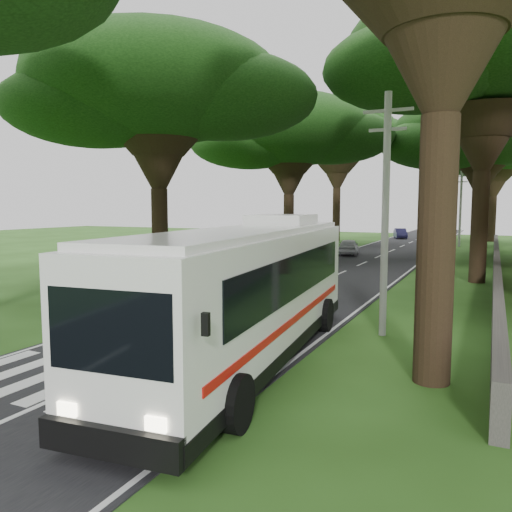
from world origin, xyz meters
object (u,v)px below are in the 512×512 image
object	(u,v)px
distant_car_b	(400,233)
distant_car_c	(445,233)
pole_far	(461,207)
distant_car_a	(348,247)
coach_bus	(250,290)
pole_near	(385,211)
pole_mid	(443,208)
pedestrian	(208,271)

from	to	relation	value
distant_car_b	distant_car_c	size ratio (longest dim) A/B	0.83
distant_car_b	distant_car_c	xyz separation A→B (m)	(5.34, 1.76, 0.04)
pole_far	distant_car_b	size ratio (longest dim) A/B	2.02
distant_car_b	distant_car_a	bearing A→B (deg)	-107.74
coach_bus	distant_car_b	size ratio (longest dim) A/B	3.25
pole_near	distant_car_b	xyz separation A→B (m)	(-7.84, 50.72, -3.50)
distant_car_b	distant_car_c	bearing A→B (deg)	1.44
pole_mid	distant_car_a	world-z (taller)	pole_mid
distant_car_b	pedestrian	bearing A→B (deg)	-110.47
pole_far	pedestrian	distance (m)	35.37
coach_bus	pedestrian	bearing A→B (deg)	120.21
pole_far	pedestrian	size ratio (longest dim) A/B	5.04
pole_far	distant_car_c	size ratio (longest dim) A/B	1.68
pole_far	distant_car_c	xyz separation A→B (m)	(-2.50, 12.48, -3.46)
distant_car_b	pole_far	bearing A→B (deg)	-70.62
distant_car_b	pole_near	bearing A→B (deg)	-98.01
pole_near	distant_car_a	xyz separation A→B (m)	(-8.24, 26.30, -3.45)
pole_far	pole_near	bearing A→B (deg)	-90.00
distant_car_a	pedestrian	size ratio (longest dim) A/B	2.60
pole_near	distant_car_c	bearing A→B (deg)	92.73
pole_mid	distant_car_c	xyz separation A→B (m)	(-2.50, 32.48, -3.46)
pole_mid	pedestrian	bearing A→B (deg)	-128.23
pole_mid	pedestrian	distance (m)	17.58
coach_bus	distant_car_c	xyz separation A→B (m)	(0.31, 56.89, -1.29)
pole_near	coach_bus	distance (m)	5.66
coach_bus	distant_car_b	distance (m)	55.37
coach_bus	distant_car_b	xyz separation A→B (m)	(-5.03, 55.13, -1.33)
pole_near	coach_bus	bearing A→B (deg)	-122.48
coach_bus	distant_car_c	bearing A→B (deg)	83.97
pole_far	pole_mid	bearing A→B (deg)	-90.00
pedestrian	pole_far	bearing A→B (deg)	-15.42
distant_car_b	pole_mid	bearing A→B (deg)	-92.48
pole_mid	coach_bus	size ratio (longest dim) A/B	0.62
distant_car_c	pedestrian	bearing A→B (deg)	88.81
distant_car_c	pedestrian	distance (m)	46.75
pole_far	coach_bus	distance (m)	44.55
coach_bus	distant_car_a	bearing A→B (deg)	94.31
pole_near	pole_mid	size ratio (longest dim) A/B	1.00
coach_bus	pedestrian	world-z (taller)	coach_bus
pole_near	pole_mid	world-z (taller)	same
distant_car_c	pedestrian	size ratio (longest dim) A/B	2.99
coach_bus	pedestrian	xyz separation A→B (m)	(-7.87, 10.86, -1.21)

